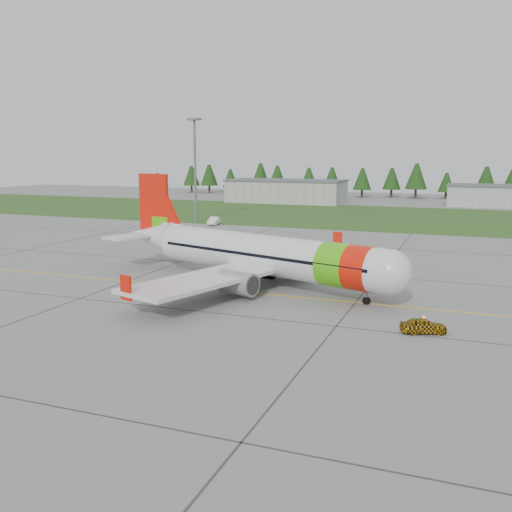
% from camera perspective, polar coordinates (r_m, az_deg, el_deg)
% --- Properties ---
extents(ground, '(320.00, 320.00, 0.00)m').
position_cam_1_polar(ground, '(49.67, -3.35, -5.82)').
color(ground, gray).
rests_on(ground, ground).
extents(aircraft, '(36.16, 34.23, 11.29)m').
position_cam_1_polar(aircraft, '(59.74, 0.35, 0.16)').
color(aircraft, silver).
rests_on(aircraft, ground).
extents(follow_me_car, '(1.63, 1.76, 3.53)m').
position_cam_1_polar(follow_me_car, '(45.87, 16.47, -5.31)').
color(follow_me_car, '#D59C0B').
rests_on(follow_me_car, ground).
extents(service_van, '(1.87, 1.80, 4.68)m').
position_cam_1_polar(service_van, '(110.71, -4.21, 4.33)').
color(service_van, white).
rests_on(service_van, ground).
extents(grass_strip, '(320.00, 50.00, 0.03)m').
position_cam_1_polar(grass_strip, '(127.73, 12.00, 3.87)').
color(grass_strip, '#30561E').
rests_on(grass_strip, ground).
extents(taxi_guideline, '(120.00, 0.25, 0.02)m').
position_cam_1_polar(taxi_guideline, '(56.79, -0.02, -3.73)').
color(taxi_guideline, gold).
rests_on(taxi_guideline, ground).
extents(hangar_west, '(32.00, 14.00, 6.00)m').
position_cam_1_polar(hangar_west, '(161.67, 3.04, 6.44)').
color(hangar_west, '#A8A8A3').
rests_on(hangar_west, ground).
extents(hangar_east, '(24.00, 12.00, 5.20)m').
position_cam_1_polar(hangar_east, '(161.91, 22.91, 5.52)').
color(hangar_east, '#A8A8A3').
rests_on(hangar_east, ground).
extents(floodlight_mast, '(0.50, 0.50, 20.00)m').
position_cam_1_polar(floodlight_mast, '(113.95, -6.10, 8.33)').
color(floodlight_mast, slate).
rests_on(floodlight_mast, ground).
extents(treeline, '(160.00, 8.00, 10.00)m').
position_cam_1_polar(treeline, '(182.72, 14.88, 7.18)').
color(treeline, '#1C3F14').
rests_on(treeline, ground).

